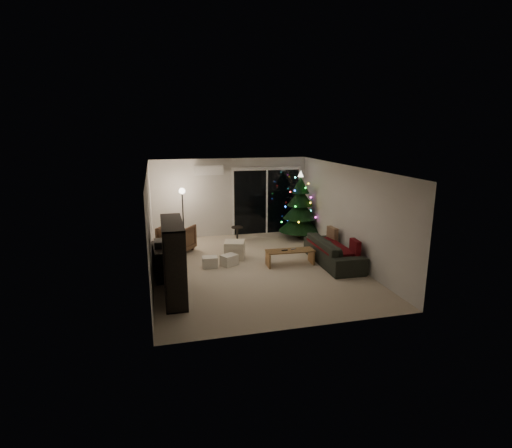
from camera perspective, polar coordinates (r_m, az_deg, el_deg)
The scene contains 18 objects.
room at distance 11.37m, azimuth 0.27°, elevation 1.31°, with size 6.50×7.51×2.60m.
bookshelf at distance 8.34m, azimuth -13.04°, elevation -5.15°, with size 0.41×1.61×1.61m, color black, non-canonical shape.
media_cabinet at distance 9.72m, azimuth -13.10°, elevation -5.20°, with size 0.44×1.16×0.73m, color black.
stereo at distance 9.59m, azimuth -13.24°, elevation -2.71°, with size 0.37×0.44×0.15m, color black.
armchair at distance 11.47m, azimuth -11.25°, elevation -2.08°, with size 0.83×0.86×0.78m, color brown.
ottoman at distance 10.76m, azimuth -3.09°, elevation -3.71°, with size 0.53×0.53×0.47m, color beige.
cardboard_box_a at distance 10.18m, azimuth -6.60°, elevation -5.41°, with size 0.38×0.29×0.27m, color white.
cardboard_box_b at distance 10.28m, azimuth -3.86°, elevation -5.15°, with size 0.40×0.30×0.28m, color white.
side_table at distance 12.41m, azimuth -2.70°, elevation -1.42°, with size 0.36×0.36×0.45m, color black.
floor_lamp at distance 12.11m, azimuth -10.37°, elevation 0.92°, with size 0.26×0.26×1.65m, color black.
sofa at distance 10.54m, azimuth 11.03°, elevation -3.86°, with size 2.20×0.86×0.64m, color #2C3028.
sofa_throw at distance 10.46m, azimuth 10.57°, elevation -3.16°, with size 0.69×1.58×0.05m, color #4F0511.
cushion_a at distance 11.13m, azimuth 10.85°, elevation -1.52°, with size 0.13×0.42×0.42m, color brown.
cushion_b at distance 10.02m, azimuth 13.96°, elevation -3.38°, with size 0.13×0.42×0.42m, color #4F0511.
coffee_table at distance 10.31m, azimuth 4.88°, elevation -4.78°, with size 1.23×0.43×0.39m, color #9B6432, non-canonical shape.
remote_a at distance 10.20m, azimuth 4.10°, elevation -3.75°, with size 0.15×0.05×0.02m, color black.
remote_b at distance 10.33m, azimuth 5.34°, elevation -3.56°, with size 0.14×0.04×0.02m, color slate.
christmas_tree at distance 12.61m, azimuth 6.31°, elevation 2.71°, with size 1.33×1.33×2.15m, color black.
Camera 1 is at (-2.31, -9.27, 3.44)m, focal length 28.00 mm.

